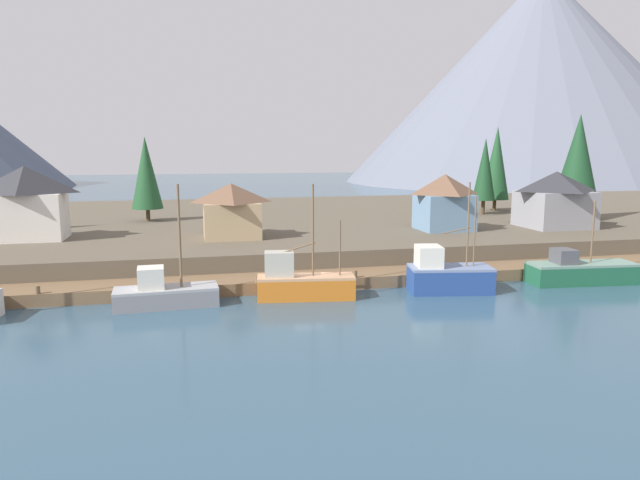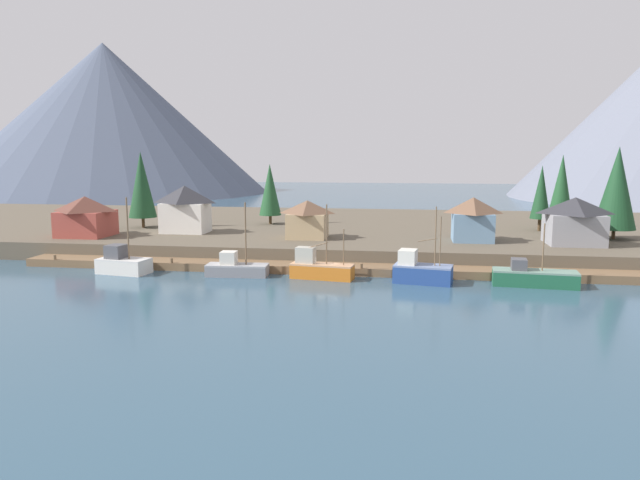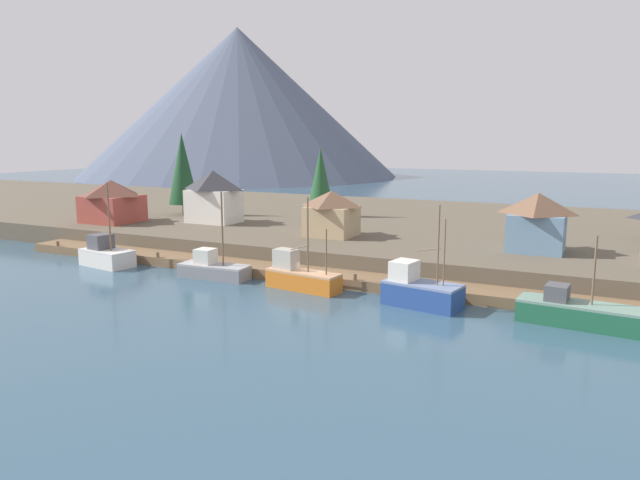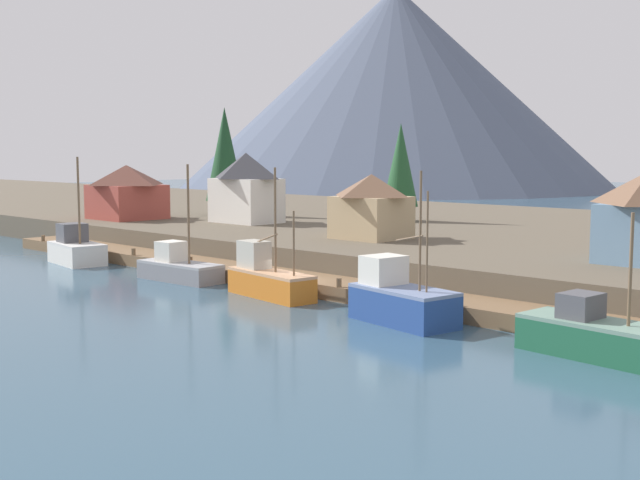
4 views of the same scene
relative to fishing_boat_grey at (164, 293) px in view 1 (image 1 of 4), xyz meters
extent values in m
cube|color=#335166|center=(11.04, 21.63, -1.49)|extent=(400.00, 400.00, 1.00)
cube|color=brown|center=(11.04, 3.63, -0.49)|extent=(80.00, 4.00, 1.00)
cylinder|color=brown|center=(-8.96, 1.83, -0.19)|extent=(0.36, 0.36, 1.60)
cylinder|color=brown|center=(-0.96, 1.83, -0.19)|extent=(0.36, 0.36, 1.60)
cylinder|color=brown|center=(7.04, 1.83, -0.19)|extent=(0.36, 0.36, 1.60)
cylinder|color=brown|center=(15.04, 1.83, -0.19)|extent=(0.36, 0.36, 1.60)
cylinder|color=brown|center=(23.04, 1.83, -0.19)|extent=(0.36, 0.36, 1.60)
cylinder|color=brown|center=(31.04, 1.83, -0.19)|extent=(0.36, 0.36, 1.60)
cylinder|color=brown|center=(39.04, 1.83, -0.19)|extent=(0.36, 0.36, 1.60)
cube|color=brown|center=(11.04, 33.63, 0.26)|extent=(400.00, 56.00, 2.50)
cone|color=slate|center=(118.94, 136.69, 33.80)|extent=(130.30, 130.30, 69.58)
cube|color=gray|center=(0.16, 0.01, -0.37)|extent=(7.53, 2.98, 1.23)
cube|color=#9F9FA2|center=(0.16, 0.01, 0.34)|extent=(7.53, 2.98, 0.20)
cube|color=silver|center=(-0.88, -0.04, 1.22)|extent=(1.93, 1.95, 1.55)
cylinder|color=brown|center=(1.25, 0.06, 4.20)|extent=(0.19, 0.19, 7.51)
cube|color=#CC6B1E|center=(10.55, -0.10, -0.19)|extent=(7.66, 3.22, 1.60)
cube|color=tan|center=(10.55, -0.10, 0.71)|extent=(7.66, 3.22, 0.20)
cube|color=#B2AD9E|center=(8.53, 0.18, 1.76)|extent=(2.38, 1.79, 1.90)
cylinder|color=brown|center=(11.10, -0.17, 4.33)|extent=(0.16, 0.16, 7.03)
cylinder|color=brown|center=(13.15, -0.45, 2.94)|extent=(0.14, 0.14, 4.25)
cylinder|color=brown|center=(10.10, -0.04, 3.03)|extent=(2.42, 0.44, 0.84)
cube|color=navy|center=(22.31, -0.57, -0.04)|extent=(6.92, 4.06, 1.89)
cube|color=#6C7DA2|center=(22.31, -0.57, 1.00)|extent=(6.92, 4.06, 0.20)
cube|color=silver|center=(20.55, -0.27, 1.94)|extent=(2.29, 2.63, 1.68)
cylinder|color=brown|center=(23.60, -0.79, 4.47)|extent=(0.14, 0.14, 6.74)
cylinder|color=brown|center=(24.15, -0.89, 3.92)|extent=(0.12, 0.12, 5.63)
cylinder|color=brown|center=(22.72, -0.64, 4.01)|extent=(2.20, 0.47, 0.55)
cube|color=#1E5B3D|center=(34.66, -0.34, -0.19)|extent=(9.32, 3.64, 1.59)
cube|color=gray|center=(34.66, -0.34, 0.70)|extent=(9.32, 3.64, 0.20)
cube|color=#4C4C51|center=(32.91, -0.18, 1.42)|extent=(1.82, 2.11, 1.23)
cylinder|color=brown|center=(35.39, -0.41, 3.45)|extent=(0.16, 0.16, 5.30)
cube|color=tan|center=(6.09, 15.66, 3.31)|extent=(5.54, 5.09, 3.59)
pyramid|color=brown|center=(6.09, 15.66, 6.05)|extent=(5.82, 5.34, 1.90)
cube|color=gray|center=(42.71, 15.39, 3.58)|extent=(7.05, 6.52, 4.13)
pyramid|color=#2D2D33|center=(42.71, 15.39, 6.76)|extent=(7.40, 6.85, 2.23)
cube|color=silver|center=(-13.62, 18.76, 3.81)|extent=(6.85, 4.80, 4.60)
pyramid|color=#2D2D33|center=(-13.62, 18.76, 7.45)|extent=(7.19, 5.04, 2.67)
cube|color=#6689A8|center=(29.45, 16.19, 3.48)|extent=(5.51, 5.11, 3.93)
pyramid|color=brown|center=(29.45, 16.19, 6.55)|extent=(5.79, 5.36, 2.21)
cylinder|color=#4C3823|center=(41.09, 28.80, 2.50)|extent=(0.50, 0.50, 1.97)
cone|color=#194223|center=(41.09, 28.80, 7.66)|extent=(3.08, 3.08, 8.35)
cylinder|color=#4C3823|center=(45.05, 32.76, 2.34)|extent=(0.50, 0.50, 1.66)
cone|color=#1E4C28|center=(45.05, 32.76, 8.34)|extent=(3.90, 3.90, 10.33)
cylinder|color=#4C3823|center=(-3.13, 31.32, 2.30)|extent=(0.50, 0.50, 1.57)
cone|color=#1E4C28|center=(-3.13, 31.32, 7.50)|extent=(3.80, 3.80, 8.83)
cylinder|color=#4C3823|center=(49.71, 21.25, 2.25)|extent=(0.50, 0.50, 1.48)
cone|color=#194223|center=(49.71, 21.25, 8.84)|extent=(5.72, 5.72, 11.69)
camera|label=1|loc=(2.18, -42.00, 10.49)|focal=32.02mm
camera|label=2|loc=(20.41, -67.48, 13.84)|focal=32.97mm
camera|label=3|loc=(35.94, -47.81, 13.20)|focal=32.91mm
camera|label=4|loc=(50.84, -37.24, 8.87)|focal=45.78mm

